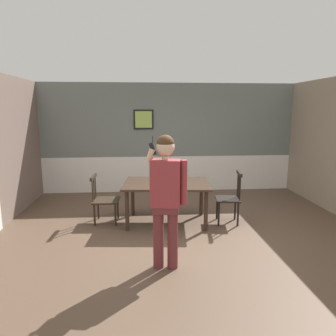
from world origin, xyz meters
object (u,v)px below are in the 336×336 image
object	(u,v)px
chair_near_window	(230,198)
dining_table	(167,187)
chair_by_doorway	(104,199)
person_figure	(166,193)

from	to	relation	value
chair_near_window	dining_table	bearing A→B (deg)	92.81
chair_near_window	chair_by_doorway	bearing A→B (deg)	92.90
chair_near_window	chair_by_doorway	world-z (taller)	chair_near_window
chair_near_window	person_figure	world-z (taller)	person_figure
chair_near_window	person_figure	xyz separation A→B (m)	(-1.32, -1.61, 0.57)
dining_table	chair_near_window	bearing A→B (deg)	-5.30
chair_by_doorway	person_figure	world-z (taller)	person_figure
dining_table	person_figure	world-z (taller)	person_figure
dining_table	person_figure	xyz separation A→B (m)	(-0.15, -1.72, 0.36)
dining_table	person_figure	bearing A→B (deg)	-94.83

